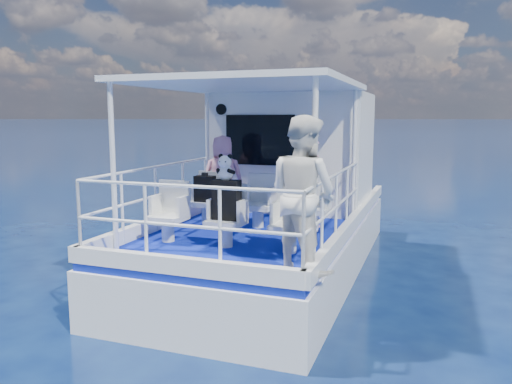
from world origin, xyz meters
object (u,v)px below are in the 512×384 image
backpack_center (227,200)px  passenger_port_fwd (223,178)px  passenger_stbd_aft (303,195)px  panda (225,167)px

backpack_center → passenger_port_fwd: bearing=115.1°
passenger_port_fwd → backpack_center: 1.82m
passenger_stbd_aft → passenger_port_fwd: bearing=-20.9°
passenger_stbd_aft → panda: bearing=-1.1°
panda → passenger_port_fwd: bearing=114.7°
passenger_port_fwd → panda: size_ratio=4.18×
passenger_stbd_aft → panda: size_ratio=5.11×
backpack_center → passenger_stbd_aft: bearing=-30.0°
backpack_center → panda: panda is taller
passenger_port_fwd → passenger_stbd_aft: 3.11m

